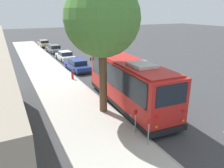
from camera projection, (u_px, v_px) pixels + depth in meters
name	position (u px, v px, depth m)	size (l,w,h in m)	color
ground_plane	(139.00, 112.00, 14.83)	(160.00, 160.00, 0.00)	#3D3D3F
sidewalk_slab	(89.00, 123.00, 13.25)	(80.00, 4.11, 0.15)	beige
curb_strip	(120.00, 115.00, 14.15)	(80.00, 0.14, 0.15)	#AAA69D
shuttle_bus	(129.00, 81.00, 15.23)	(9.62, 2.96, 3.48)	red
parked_sedan_blue	(77.00, 65.00, 24.82)	(4.55, 2.00, 1.28)	navy
parked_sedan_white	(65.00, 56.00, 29.98)	(4.19, 1.89, 1.27)	silver
parked_sedan_gray	(54.00, 49.00, 35.52)	(4.60, 2.05, 1.26)	slate
parked_sedan_tan	(44.00, 44.00, 41.20)	(4.27, 1.78, 1.28)	tan
street_tree	(101.00, 14.00, 12.80)	(4.56, 4.56, 8.89)	brown
sign_post_near	(149.00, 132.00, 10.71)	(0.06, 0.22, 1.45)	gray
sign_post_far	(135.00, 121.00, 11.73)	(0.06, 0.22, 1.41)	gray
fire_hydrant	(72.00, 75.00, 21.25)	(0.22, 0.22, 0.81)	red
lane_stripe_mid	(168.00, 102.00, 16.49)	(2.40, 0.14, 0.01)	silver
lane_stripe_ahead	(128.00, 80.00, 21.57)	(2.40, 0.14, 0.01)	silver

